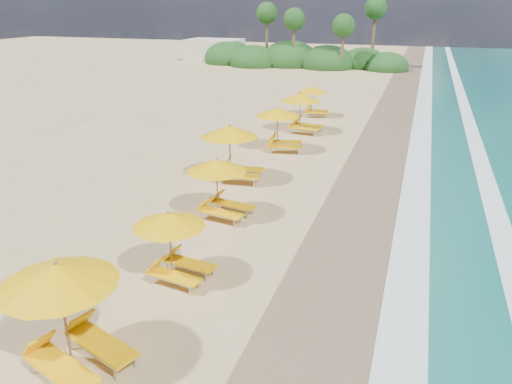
# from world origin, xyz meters

# --- Properties ---
(ground) EXTENTS (160.00, 160.00, 0.00)m
(ground) POSITION_xyz_m (0.00, 0.00, 0.00)
(ground) COLOR tan
(ground) RESTS_ON ground
(wet_sand) EXTENTS (4.00, 160.00, 0.01)m
(wet_sand) POSITION_xyz_m (4.00, 0.00, 0.01)
(wet_sand) COLOR #7B6649
(wet_sand) RESTS_ON ground
(surf_foam) EXTENTS (4.00, 160.00, 0.01)m
(surf_foam) POSITION_xyz_m (6.70, 0.00, 0.03)
(surf_foam) COLOR white
(surf_foam) RESTS_ON ground
(station_2) EXTENTS (3.32, 3.25, 2.60)m
(station_2) POSITION_xyz_m (-1.37, -8.56, 1.46)
(station_2) COLOR olive
(station_2) RESTS_ON ground
(station_3) EXTENTS (2.50, 2.37, 2.12)m
(station_3) POSITION_xyz_m (-0.96, -4.47, 1.19)
(station_3) COLOR olive
(station_3) RESTS_ON ground
(station_4) EXTENTS (2.73, 2.60, 2.29)m
(station_4) POSITION_xyz_m (-1.41, 0.12, 1.29)
(station_4) COLOR olive
(station_4) RESTS_ON ground
(station_5) EXTENTS (2.98, 2.81, 2.59)m
(station_5) POSITION_xyz_m (-2.38, 4.05, 1.45)
(station_5) COLOR olive
(station_5) RESTS_ON ground
(station_6) EXTENTS (2.99, 2.88, 2.44)m
(station_6) POSITION_xyz_m (-1.70, 9.26, 1.37)
(station_6) COLOR olive
(station_6) RESTS_ON ground
(station_7) EXTENTS (2.83, 2.67, 2.46)m
(station_7) POSITION_xyz_m (-1.52, 13.56, 1.38)
(station_7) COLOR olive
(station_7) RESTS_ON ground
(station_8) EXTENTS (2.59, 2.48, 2.14)m
(station_8) POSITION_xyz_m (-1.82, 18.27, 1.20)
(station_8) COLOR olive
(station_8) RESTS_ON ground
(treeline) EXTENTS (25.80, 8.80, 9.74)m
(treeline) POSITION_xyz_m (-9.94, 45.51, 1.00)
(treeline) COLOR #163D14
(treeline) RESTS_ON ground
(beach_building) EXTENTS (7.00, 5.00, 2.80)m
(beach_building) POSITION_xyz_m (-22.00, 48.00, 1.40)
(beach_building) COLOR beige
(beach_building) RESTS_ON ground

